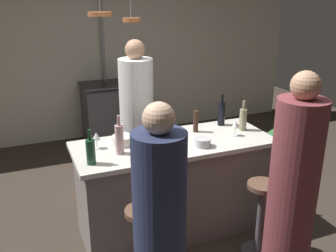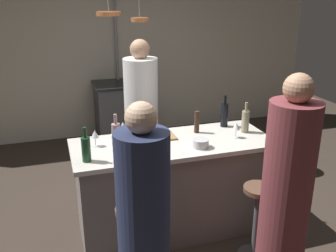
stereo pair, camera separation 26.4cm
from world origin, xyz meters
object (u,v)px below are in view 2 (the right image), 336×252
object	(u,v)px
wine_bottle_rose	(116,137)
mixing_bowl_ceramic	(122,139)
chef	(142,124)
wine_bottle_dark	(224,114)
wine_glass_near_right_guest	(95,135)
mixing_bowl_steel	(201,143)
bar_stool_right	(257,219)
potted_plant	(289,148)
stove_range	(122,112)
bar_stool_left	(134,243)
wine_glass_by_chef	(236,127)
cutting_board	(158,137)
wine_bottle_white	(245,121)
wine_glass_near_left_guest	(123,126)
guest_right	(286,197)
pepper_mill	(197,122)
wine_bottle_green	(86,149)
guest_left	(144,231)

from	to	relation	value
wine_bottle_rose	mixing_bowl_ceramic	size ratio (longest dim) A/B	1.76
chef	mixing_bowl_ceramic	world-z (taller)	chef
wine_bottle_dark	wine_glass_near_right_guest	world-z (taller)	wine_bottle_dark
mixing_bowl_steel	chef	bearing A→B (deg)	105.08
bar_stool_right	chef	bearing A→B (deg)	113.19
wine_glass_near_right_guest	mixing_bowl_ceramic	distance (m)	0.24
potted_plant	mixing_bowl_ceramic	size ratio (longest dim) A/B	2.75
stove_range	bar_stool_left	world-z (taller)	stove_range
bar_stool_left	wine_glass_by_chef	distance (m)	1.38
wine_glass_near_right_guest	mixing_bowl_ceramic	xyz separation A→B (m)	(0.23, 0.00, -0.07)
bar_stool_right	cutting_board	world-z (taller)	cutting_board
wine_bottle_white	wine_glass_near_left_guest	distance (m)	1.15
guest_right	wine_bottle_rose	distance (m)	1.41
wine_bottle_rose	wine_bottle_dark	xyz separation A→B (m)	(1.13, 0.31, -0.01)
wine_glass_by_chef	pepper_mill	bearing A→B (deg)	141.90
wine_glass_by_chef	chef	bearing A→B (deg)	126.68
potted_plant	wine_bottle_dark	bearing A→B (deg)	-155.95
bar_stool_left	mixing_bowl_ceramic	bearing A→B (deg)	84.50
chef	pepper_mill	xyz separation A→B (m)	(0.38, -0.67, 0.21)
cutting_board	mixing_bowl_ceramic	distance (m)	0.34
mixing_bowl_steel	stove_range	bearing A→B (deg)	94.07
chef	potted_plant	xyz separation A→B (m)	(1.88, -0.06, -0.50)
bar_stool_right	cutting_board	size ratio (longest dim) A/B	2.12
bar_stool_right	wine_bottle_rose	xyz separation A→B (m)	(-1.05, 0.55, 0.66)
wine_bottle_green	wine_glass_near_left_guest	world-z (taller)	wine_bottle_green
guest_right	wine_glass_near_right_guest	xyz separation A→B (m)	(-1.21, 1.08, 0.22)
wine_bottle_white	wine_glass_near_left_guest	world-z (taller)	wine_bottle_white
pepper_mill	wine_bottle_white	xyz separation A→B (m)	(0.44, -0.13, 0.01)
chef	wine_bottle_green	bearing A→B (deg)	-124.41
stove_range	wine_glass_near_right_guest	xyz separation A→B (m)	(-0.67, -2.34, 0.56)
guest_left	mixing_bowl_ceramic	world-z (taller)	guest_left
stove_range	mixing_bowl_steel	world-z (taller)	mixing_bowl_steel
bar_stool_right	cutting_board	distance (m)	1.13
bar_stool_right	wine_glass_by_chef	xyz separation A→B (m)	(0.05, 0.55, 0.63)
guest_left	wine_glass_near_left_guest	bearing A→B (deg)	84.34
wine_glass_by_chef	wine_glass_near_left_guest	bearing A→B (deg)	161.88
stove_range	cutting_board	bearing A→B (deg)	-92.60
wine_glass_near_right_guest	mixing_bowl_steel	distance (m)	0.91
wine_bottle_rose	mixing_bowl_steel	distance (m)	0.72
bar_stool_left	wine_bottle_white	distance (m)	1.54
stove_range	potted_plant	distance (m)	2.46
wine_glass_by_chef	wine_bottle_dark	bearing A→B (deg)	84.67
wine_glass_near_left_guest	mixing_bowl_ceramic	xyz separation A→B (m)	(-0.04, -0.14, -0.07)
wine_glass_by_chef	mixing_bowl_ceramic	world-z (taller)	wine_glass_by_chef
pepper_mill	mixing_bowl_ceramic	bearing A→B (deg)	-176.32
chef	bar_stool_right	world-z (taller)	chef
wine_bottle_green	wine_glass_near_right_guest	size ratio (longest dim) A/B	1.95
bar_stool_right	bar_stool_left	world-z (taller)	same
stove_range	wine_glass_near_left_guest	xyz separation A→B (m)	(-0.40, -2.20, 0.56)
guest_left	bar_stool_left	bearing A→B (deg)	88.57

